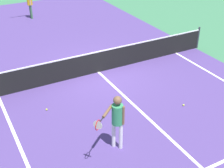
{
  "coord_description": "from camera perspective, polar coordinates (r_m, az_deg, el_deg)",
  "views": [
    {
      "loc": [
        -5.1,
        -10.65,
        6.22
      ],
      "look_at": [
        -0.8,
        -2.68,
        1.0
      ],
      "focal_mm": 50.65,
      "sensor_mm": 36.0,
      "label": 1
    }
  ],
  "objects": [
    {
      "name": "tennis_ball_near_net",
      "position": [
        11.13,
        -11.72,
        -4.53
      ],
      "size": [
        0.07,
        0.07,
        0.07
      ],
      "primitive_type": "sphere",
      "color": "#CCE033",
      "rests_on": "ground_plane"
    },
    {
      "name": "line_center_service",
      "position": [
        10.96,
        4.97,
        -4.72
      ],
      "size": [
        0.1,
        6.4,
        0.01
      ],
      "primitive_type": "cube",
      "color": "white",
      "rests_on": "ground_plane"
    },
    {
      "name": "player_near",
      "position": [
        8.74,
        0.89,
        -5.98
      ],
      "size": [
        1.1,
        0.73,
        1.74
      ],
      "color": "white",
      "rests_on": "ground_plane"
    },
    {
      "name": "court_surface_inbounds",
      "position": [
        13.34,
        -2.46,
        2.16
      ],
      "size": [
        10.62,
        24.4,
        0.0
      ],
      "primitive_type": "cube",
      "color": "#4C387A",
      "rests_on": "ground_plane"
    },
    {
      "name": "net",
      "position": [
        13.12,
        -2.51,
        4.06
      ],
      "size": [
        10.87,
        0.09,
        1.07
      ],
      "color": "#33383D",
      "rests_on": "ground_plane"
    },
    {
      "name": "player_far",
      "position": [
        20.26,
        -14.74,
        14.25
      ],
      "size": [
        1.21,
        0.54,
        1.69
      ],
      "color": "#3F7247",
      "rests_on": "ground_plane"
    },
    {
      "name": "ground_plane",
      "position": [
        13.34,
        -2.46,
        2.16
      ],
      "size": [
        60.0,
        60.0,
        0.0
      ],
      "primitive_type": "plane",
      "color": "#38724C"
    },
    {
      "name": "tennis_ball_mid_court",
      "position": [
        11.4,
        12.8,
        -3.73
      ],
      "size": [
        0.07,
        0.07,
        0.07
      ],
      "primitive_type": "sphere",
      "color": "#CCE033",
      "rests_on": "ground_plane"
    }
  ]
}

